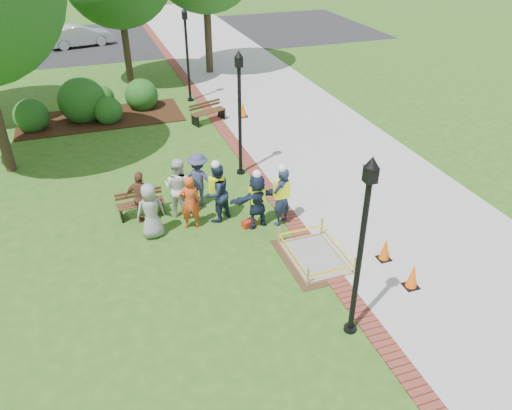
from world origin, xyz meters
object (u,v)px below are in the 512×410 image
object	(u,v)px
cone_front	(413,277)
wet_concrete_pad	(315,251)
lamp_near	(362,238)
hivis_worker_a	(257,199)
bench_near	(141,208)
hivis_worker_c	(217,191)
hivis_worker_b	(281,195)

from	to	relation	value
cone_front	wet_concrete_pad	bearing A→B (deg)	133.30
lamp_near	hivis_worker_a	xyz separation A→B (m)	(-0.56, 4.66, -1.57)
bench_near	hivis_worker_c	size ratio (longest dim) A/B	0.73
wet_concrete_pad	lamp_near	xyz separation A→B (m)	(-0.37, -2.65, 2.25)
bench_near	hivis_worker_a	size ratio (longest dim) A/B	0.78
lamp_near	hivis_worker_c	bearing A→B (deg)	106.17
hivis_worker_c	hivis_worker_a	bearing A→B (deg)	-35.31
cone_front	hivis_worker_a	size ratio (longest dim) A/B	0.38
cone_front	hivis_worker_b	size ratio (longest dim) A/B	0.36
bench_near	lamp_near	size ratio (longest dim) A/B	0.33
wet_concrete_pad	hivis_worker_b	size ratio (longest dim) A/B	1.19
wet_concrete_pad	cone_front	bearing A→B (deg)	-46.70
hivis_worker_b	hivis_worker_c	size ratio (longest dim) A/B	0.99
wet_concrete_pad	hivis_worker_a	world-z (taller)	hivis_worker_a
bench_near	hivis_worker_c	world-z (taller)	hivis_worker_c
hivis_worker_a	hivis_worker_b	world-z (taller)	hivis_worker_b
hivis_worker_b	bench_near	bearing A→B (deg)	154.98
wet_concrete_pad	hivis_worker_c	bearing A→B (deg)	125.34
bench_near	wet_concrete_pad	bearing A→B (deg)	-42.35
lamp_near	hivis_worker_b	world-z (taller)	lamp_near
hivis_worker_a	hivis_worker_c	size ratio (longest dim) A/B	0.94
wet_concrete_pad	cone_front	size ratio (longest dim) A/B	3.34
lamp_near	bench_near	bearing A→B (deg)	120.12
cone_front	lamp_near	bearing A→B (deg)	-159.20
wet_concrete_pad	hivis_worker_b	bearing A→B (deg)	96.79
bench_near	hivis_worker_b	xyz separation A→B (m)	(3.82, -1.78, 0.72)
bench_near	hivis_worker_b	world-z (taller)	hivis_worker_b
lamp_near	hivis_worker_c	size ratio (longest dim) A/B	2.18
cone_front	lamp_near	world-z (taller)	lamp_near
wet_concrete_pad	hivis_worker_a	size ratio (longest dim) A/B	1.27
wet_concrete_pad	hivis_worker_b	xyz separation A→B (m)	(-0.23, 1.91, 0.72)
bench_near	lamp_near	world-z (taller)	lamp_near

